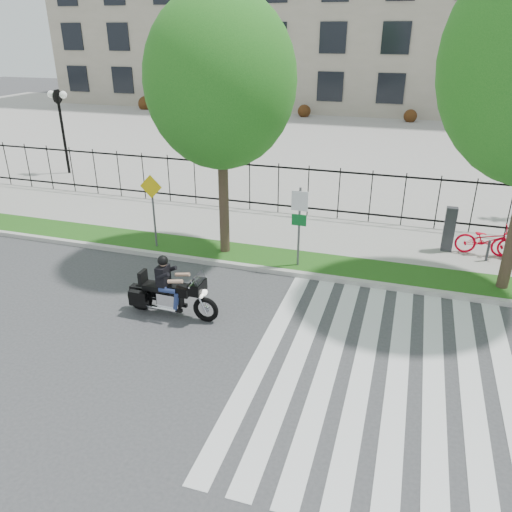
% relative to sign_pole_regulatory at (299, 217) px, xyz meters
% --- Properties ---
extents(ground, '(120.00, 120.00, 0.00)m').
position_rel_sign_pole_regulatory_xyz_m(ground, '(-1.90, -4.58, -1.74)').
color(ground, '#39393C').
rests_on(ground, ground).
extents(curb, '(60.00, 0.20, 0.15)m').
position_rel_sign_pole_regulatory_xyz_m(curb, '(-1.90, -0.48, -1.66)').
color(curb, '#B0AEA6').
rests_on(curb, ground).
extents(grass_verge, '(60.00, 1.50, 0.15)m').
position_rel_sign_pole_regulatory_xyz_m(grass_verge, '(-1.90, 0.37, -1.66)').
color(grass_verge, '#184B12').
rests_on(grass_verge, ground).
extents(sidewalk, '(60.00, 3.50, 0.15)m').
position_rel_sign_pole_regulatory_xyz_m(sidewalk, '(-1.90, 2.87, -1.66)').
color(sidewalk, '#98958E').
rests_on(sidewalk, ground).
extents(plaza, '(80.00, 34.00, 0.10)m').
position_rel_sign_pole_regulatory_xyz_m(plaza, '(-1.90, 20.42, -1.69)').
color(plaza, '#98958E').
rests_on(plaza, ground).
extents(crosswalk_stripes, '(5.70, 8.00, 0.01)m').
position_rel_sign_pole_regulatory_xyz_m(crosswalk_stripes, '(2.93, -4.58, -1.73)').
color(crosswalk_stripes, silver).
rests_on(crosswalk_stripes, ground).
extents(iron_fence, '(30.00, 0.06, 2.00)m').
position_rel_sign_pole_regulatory_xyz_m(iron_fence, '(-1.90, 4.62, -0.59)').
color(iron_fence, black).
rests_on(iron_fence, sidewalk).
extents(lamp_post_left, '(1.06, 0.70, 4.25)m').
position_rel_sign_pole_regulatory_xyz_m(lamp_post_left, '(-13.90, 7.42, 1.47)').
color(lamp_post_left, black).
rests_on(lamp_post_left, ground).
extents(street_tree_1, '(4.45, 4.45, 7.93)m').
position_rel_sign_pole_regulatory_xyz_m(street_tree_1, '(-2.56, 0.37, 3.76)').
color(street_tree_1, '#392B1F').
rests_on(street_tree_1, grass_verge).
extents(sign_pole_regulatory, '(0.50, 0.09, 2.50)m').
position_rel_sign_pole_regulatory_xyz_m(sign_pole_regulatory, '(0.00, 0.00, 0.00)').
color(sign_pole_regulatory, '#59595B').
rests_on(sign_pole_regulatory, grass_verge).
extents(sign_pole_warning, '(0.78, 0.09, 2.49)m').
position_rel_sign_pole_regulatory_xyz_m(sign_pole_warning, '(-4.92, 0.00, 0.00)').
color(sign_pole_warning, '#59595B').
rests_on(sign_pole_warning, grass_verge).
extents(motorcycle_rider, '(2.63, 0.78, 2.03)m').
position_rel_sign_pole_regulatory_xyz_m(motorcycle_rider, '(-2.52, -3.68, -1.06)').
color(motorcycle_rider, black).
rests_on(motorcycle_rider, ground).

